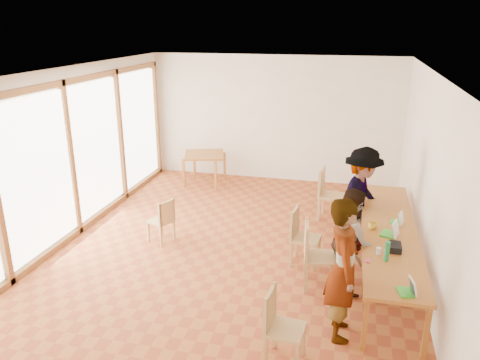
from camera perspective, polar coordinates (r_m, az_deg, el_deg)
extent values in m
plane|color=#A75828|center=(8.12, -0.89, -8.53)|extent=(8.00, 8.00, 0.00)
cube|color=white|center=(11.35, 4.22, 7.44)|extent=(6.00, 0.10, 3.00)
cube|color=white|center=(4.15, -15.56, -14.52)|extent=(6.00, 0.10, 3.00)
cube|color=white|center=(7.41, 22.10, -0.12)|extent=(0.10, 8.00, 3.00)
cube|color=white|center=(8.75, -20.07, 2.89)|extent=(0.10, 8.00, 3.00)
cube|color=white|center=(7.25, -1.01, 13.19)|extent=(6.00, 8.00, 0.04)
cube|color=#B06E27|center=(7.48, 17.73, -5.85)|extent=(0.80, 4.00, 0.05)
cube|color=#B06E27|center=(5.94, 15.00, -16.63)|extent=(0.06, 0.06, 0.70)
cube|color=#B06E27|center=(9.39, 14.81, -2.95)|extent=(0.06, 0.06, 0.70)
cube|color=#B06E27|center=(6.01, 21.76, -16.93)|extent=(0.06, 0.06, 0.70)
cube|color=#B06E27|center=(9.44, 18.93, -3.25)|extent=(0.06, 0.06, 0.70)
cube|color=#B06E27|center=(11.13, -4.38, 3.10)|extent=(0.90, 0.90, 0.05)
cube|color=#B06E27|center=(11.01, -6.89, 0.81)|extent=(0.05, 0.05, 0.70)
cube|color=#B06E27|center=(11.71, -5.56, 1.96)|extent=(0.05, 0.05, 0.70)
cube|color=#B06E27|center=(10.77, -2.99, 0.51)|extent=(0.05, 0.05, 0.70)
cube|color=#B06E27|center=(11.48, -1.88, 1.70)|extent=(0.05, 0.05, 0.70)
cube|color=tan|center=(5.57, 5.54, -17.70)|extent=(0.45, 0.45, 0.04)
cube|color=tan|center=(5.47, 3.65, -15.36)|extent=(0.08, 0.42, 0.43)
cube|color=tan|center=(6.97, 9.77, -9.28)|extent=(0.52, 0.52, 0.04)
cube|color=tan|center=(6.84, 8.11, -7.26)|extent=(0.10, 0.47, 0.49)
cube|color=tan|center=(7.57, 8.03, -7.10)|extent=(0.49, 0.49, 0.04)
cube|color=tan|center=(7.51, 6.65, -5.17)|extent=(0.10, 0.44, 0.46)
cube|color=tan|center=(9.34, 11.10, -1.90)|extent=(0.53, 0.53, 0.04)
cube|color=tan|center=(9.29, 9.91, -0.19)|extent=(0.10, 0.47, 0.49)
cube|color=tan|center=(8.41, -9.66, -4.95)|extent=(0.49, 0.49, 0.04)
cube|color=tan|center=(8.21, -8.93, -3.89)|extent=(0.18, 0.35, 0.39)
imported|color=gray|center=(5.84, 12.51, -10.57)|extent=(0.51, 0.71, 1.82)
imported|color=gray|center=(6.93, 13.39, -7.06)|extent=(0.75, 0.87, 1.53)
imported|color=gray|center=(8.13, 14.56, -2.25)|extent=(1.05, 1.32, 1.78)
cube|color=green|center=(5.87, 19.49, -12.77)|extent=(0.20, 0.25, 0.02)
cube|color=white|center=(5.86, 20.33, -12.04)|extent=(0.10, 0.21, 0.19)
cube|color=green|center=(7.25, 17.63, -6.27)|extent=(0.26, 0.32, 0.03)
cube|color=white|center=(7.20, 18.45, -5.70)|extent=(0.15, 0.26, 0.23)
cube|color=green|center=(7.70, 18.43, -4.88)|extent=(0.21, 0.26, 0.02)
cube|color=white|center=(7.66, 19.07, -4.43)|extent=(0.12, 0.21, 0.18)
imported|color=yellow|center=(7.35, 15.89, -5.43)|extent=(0.15, 0.15, 0.10)
cylinder|color=#207E42|center=(6.44, 17.48, -8.30)|extent=(0.07, 0.07, 0.28)
cylinder|color=silver|center=(6.64, 16.57, -8.27)|extent=(0.07, 0.07, 0.09)
cylinder|color=white|center=(7.50, 18.54, -5.39)|extent=(0.08, 0.08, 0.06)
cube|color=#C83365|center=(6.42, 15.33, -9.50)|extent=(0.05, 0.10, 0.01)
cube|color=black|center=(6.81, 18.39, -7.78)|extent=(0.16, 0.26, 0.09)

